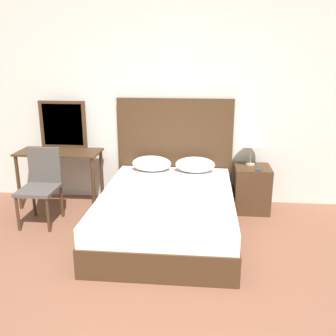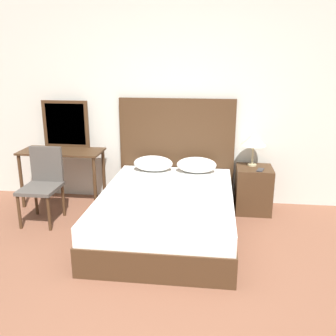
{
  "view_description": "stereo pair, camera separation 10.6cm",
  "coord_description": "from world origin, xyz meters",
  "px_view_note": "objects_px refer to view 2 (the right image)",
  "views": [
    {
      "loc": [
        0.3,
        -2.13,
        1.9
      ],
      "look_at": [
        -0.08,
        1.76,
        0.73
      ],
      "focal_mm": 40.0,
      "sensor_mm": 36.0,
      "label": 1
    },
    {
      "loc": [
        0.41,
        -2.12,
        1.9
      ],
      "look_at": [
        -0.08,
        1.76,
        0.73
      ],
      "focal_mm": 40.0,
      "sensor_mm": 36.0,
      "label": 2
    }
  ],
  "objects_px": {
    "nightstand": "(253,189)",
    "table_lamp": "(254,140)",
    "phone_on_nightstand": "(260,170)",
    "chair": "(43,181)",
    "phone_on_bed": "(169,186)",
    "bed": "(167,213)",
    "vanity_desk": "(62,160)"
  },
  "relations": [
    {
      "from": "phone_on_bed",
      "to": "table_lamp",
      "type": "bearing_deg",
      "value": 32.97
    },
    {
      "from": "nightstand",
      "to": "phone_on_nightstand",
      "type": "xyz_separation_m",
      "value": [
        0.05,
        -0.11,
        0.29
      ]
    },
    {
      "from": "chair",
      "to": "phone_on_bed",
      "type": "bearing_deg",
      "value": 0.61
    },
    {
      "from": "phone_on_bed",
      "to": "chair",
      "type": "relative_size",
      "value": 0.19
    },
    {
      "from": "vanity_desk",
      "to": "phone_on_bed",
      "type": "bearing_deg",
      "value": -18.88
    },
    {
      "from": "bed",
      "to": "vanity_desk",
      "type": "height_order",
      "value": "vanity_desk"
    },
    {
      "from": "phone_on_bed",
      "to": "phone_on_nightstand",
      "type": "height_order",
      "value": "phone_on_nightstand"
    },
    {
      "from": "vanity_desk",
      "to": "chair",
      "type": "distance_m",
      "value": 0.53
    },
    {
      "from": "phone_on_bed",
      "to": "nightstand",
      "type": "bearing_deg",
      "value": 28.54
    },
    {
      "from": "bed",
      "to": "nightstand",
      "type": "bearing_deg",
      "value": 37.32
    },
    {
      "from": "bed",
      "to": "nightstand",
      "type": "height_order",
      "value": "nightstand"
    },
    {
      "from": "bed",
      "to": "phone_on_nightstand",
      "type": "height_order",
      "value": "phone_on_nightstand"
    },
    {
      "from": "vanity_desk",
      "to": "bed",
      "type": "bearing_deg",
      "value": -26.0
    },
    {
      "from": "phone_on_bed",
      "to": "nightstand",
      "type": "distance_m",
      "value": 1.17
    },
    {
      "from": "nightstand",
      "to": "table_lamp",
      "type": "distance_m",
      "value": 0.62
    },
    {
      "from": "vanity_desk",
      "to": "chair",
      "type": "relative_size",
      "value": 1.21
    },
    {
      "from": "table_lamp",
      "to": "phone_on_nightstand",
      "type": "bearing_deg",
      "value": -67.38
    },
    {
      "from": "bed",
      "to": "phone_on_nightstand",
      "type": "relative_size",
      "value": 12.16
    },
    {
      "from": "phone_on_bed",
      "to": "table_lamp",
      "type": "distance_m",
      "value": 1.24
    },
    {
      "from": "nightstand",
      "to": "table_lamp",
      "type": "xyz_separation_m",
      "value": [
        -0.03,
        0.09,
        0.62
      ]
    },
    {
      "from": "nightstand",
      "to": "chair",
      "type": "distance_m",
      "value": 2.58
    },
    {
      "from": "chair",
      "to": "nightstand",
      "type": "bearing_deg",
      "value": 12.69
    },
    {
      "from": "phone_on_bed",
      "to": "phone_on_nightstand",
      "type": "bearing_deg",
      "value": 22.43
    },
    {
      "from": "bed",
      "to": "phone_on_bed",
      "type": "relative_size",
      "value": 12.12
    },
    {
      "from": "phone_on_nightstand",
      "to": "chair",
      "type": "height_order",
      "value": "chair"
    },
    {
      "from": "bed",
      "to": "phone_on_bed",
      "type": "height_order",
      "value": "phone_on_bed"
    },
    {
      "from": "phone_on_bed",
      "to": "chair",
      "type": "distance_m",
      "value": 1.5
    },
    {
      "from": "phone_on_nightstand",
      "to": "bed",
      "type": "bearing_deg",
      "value": -148.23
    },
    {
      "from": "phone_on_bed",
      "to": "nightstand",
      "type": "height_order",
      "value": "nightstand"
    },
    {
      "from": "vanity_desk",
      "to": "chair",
      "type": "xyz_separation_m",
      "value": [
        -0.03,
        -0.52,
        -0.12
      ]
    },
    {
      "from": "phone_on_bed",
      "to": "nightstand",
      "type": "relative_size",
      "value": 0.28
    },
    {
      "from": "table_lamp",
      "to": "vanity_desk",
      "type": "distance_m",
      "value": 2.47
    }
  ]
}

